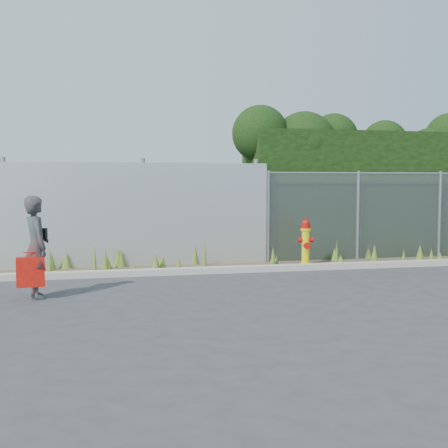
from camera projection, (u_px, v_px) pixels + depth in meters
The scene contains 10 objects.
ground at pixel (259, 289), 9.39m from camera, with size 80.00×80.00×0.00m, color #363638.
curb at pixel (235, 269), 11.14m from camera, with size 16.00×0.22×0.12m, color #AAA299.
weed_strip at pixel (256, 261), 11.87m from camera, with size 16.00×1.33×0.54m.
corrugated_fence at pixel (68, 216), 11.55m from camera, with size 8.50×0.21×2.30m.
chainlink_fence at pixel (399, 215), 13.13m from camera, with size 6.50×0.07×2.05m.
hedge at pixel (382, 178), 14.05m from camera, with size 7.74×1.63×3.61m.
fire_hydrant at pixel (306, 243), 11.95m from camera, with size 0.34×0.31×1.03m.
woman at pixel (36, 247), 8.65m from camera, with size 0.58×0.38×1.58m, color #0D5754.
red_tote_bag at pixel (31, 272), 8.49m from camera, with size 0.41×0.15×0.54m.
black_shoulder_bag at pixel (39, 234), 8.75m from camera, with size 0.23×0.09×0.17m.
Camera 1 is at (-2.53, -8.95, 1.79)m, focal length 45.00 mm.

